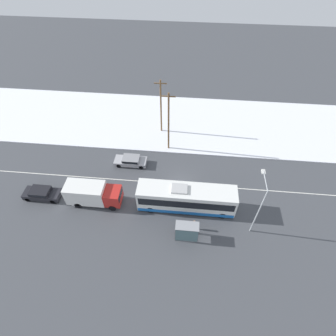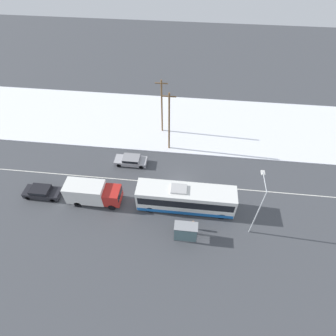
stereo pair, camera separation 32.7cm
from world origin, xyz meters
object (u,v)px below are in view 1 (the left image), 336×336
(pedestrian_at_stop, at_px, (194,224))
(utility_pole_snowlot, at_px, (161,107))
(sedan_car, at_px, (131,160))
(box_truck, at_px, (92,194))
(bus_shelter, at_px, (187,231))
(utility_pole_roadside, at_px, (169,122))
(city_bus, at_px, (186,198))
(parked_car_near_truck, at_px, (42,193))
(streetlamp, at_px, (260,202))

(pedestrian_at_stop, xyz_separation_m, utility_pole_snowlot, (-5.61, 17.09, 3.61))
(sedan_car, bearing_deg, box_truck, 64.30)
(bus_shelter, distance_m, utility_pole_roadside, 15.27)
(box_truck, relative_size, bus_shelter, 2.61)
(city_bus, xyz_separation_m, utility_pole_snowlot, (-4.56, 14.19, 2.86))
(bus_shelter, distance_m, utility_pole_snowlot, 19.32)
(utility_pole_roadside, bearing_deg, utility_pole_snowlot, 110.94)
(city_bus, relative_size, pedestrian_at_stop, 7.00)
(box_truck, bearing_deg, bus_shelter, -19.07)
(parked_car_near_truck, relative_size, bus_shelter, 1.79)
(bus_shelter, height_order, streetlamp, streetlamp)
(bus_shelter, xyz_separation_m, utility_pole_snowlot, (-4.84, 18.47, 2.95))
(city_bus, height_order, utility_pole_snowlot, utility_pole_snowlot)
(parked_car_near_truck, relative_size, streetlamp, 0.60)
(city_bus, relative_size, streetlamp, 1.53)
(sedan_car, height_order, utility_pole_snowlot, utility_pole_snowlot)
(box_truck, distance_m, pedestrian_at_stop, 12.63)
(sedan_car, height_order, streetlamp, streetlamp)
(streetlamp, height_order, utility_pole_snowlot, utility_pole_snowlot)
(streetlamp, bearing_deg, sedan_car, 151.19)
(parked_car_near_truck, height_order, utility_pole_roadside, utility_pole_roadside)
(parked_car_near_truck, distance_m, bus_shelter, 18.72)
(parked_car_near_truck, bearing_deg, bus_shelter, -12.56)
(parked_car_near_truck, height_order, bus_shelter, bus_shelter)
(city_bus, distance_m, pedestrian_at_stop, 3.17)
(parked_car_near_truck, bearing_deg, streetlamp, -4.04)
(sedan_car, xyz_separation_m, utility_pole_roadside, (4.95, 3.75, 4.15))
(city_bus, xyz_separation_m, parked_car_near_truck, (-17.97, -0.21, -0.97))
(pedestrian_at_stop, bearing_deg, sedan_car, 133.91)
(city_bus, relative_size, sedan_car, 2.58)
(box_truck, xyz_separation_m, streetlamp, (18.77, -1.73, 3.13))
(box_truck, xyz_separation_m, parked_car_near_truck, (-6.69, 0.07, -0.86))
(utility_pole_roadside, bearing_deg, streetlamp, -49.35)
(parked_car_near_truck, bearing_deg, box_truck, -0.59)
(pedestrian_at_stop, bearing_deg, utility_pole_snowlot, 108.18)
(utility_pole_snowlot, bearing_deg, sedan_car, -114.24)
(city_bus, height_order, streetlamp, streetlamp)
(pedestrian_at_stop, height_order, utility_pole_snowlot, utility_pole_snowlot)
(box_truck, height_order, pedestrian_at_stop, box_truck)
(city_bus, height_order, box_truck, city_bus)
(box_truck, distance_m, utility_pole_snowlot, 16.23)
(city_bus, bearing_deg, utility_pole_snowlot, 107.82)
(box_truck, height_order, bus_shelter, box_truck)
(box_truck, xyz_separation_m, sedan_car, (3.27, 6.80, -0.93))
(city_bus, relative_size, parked_car_near_truck, 2.54)
(sedan_car, xyz_separation_m, bus_shelter, (8.29, -10.79, 0.95))
(pedestrian_at_stop, relative_size, utility_pole_snowlot, 0.19)
(box_truck, distance_m, utility_pole_roadside, 13.76)
(parked_car_near_truck, bearing_deg, utility_pole_snowlot, 47.03)
(box_truck, bearing_deg, pedestrian_at_stop, -11.99)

